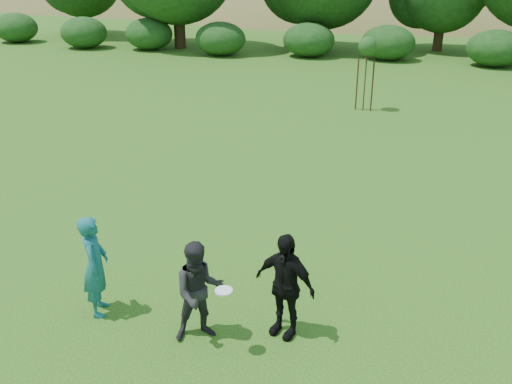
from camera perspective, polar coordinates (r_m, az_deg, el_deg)
ground at (r=10.19m, az=-5.34°, el=-12.03°), size 120.00×120.00×0.00m
player_teal at (r=10.10m, az=-15.78°, el=-7.11°), size 0.68×0.79×1.83m
player_grey at (r=9.19m, az=-5.69°, el=-9.89°), size 1.05×0.99×1.71m
player_black at (r=9.22m, az=2.87°, el=-9.28°), size 1.14×0.71×1.82m
frisbee at (r=8.69m, az=-3.24°, el=-9.83°), size 0.27×0.27×0.03m
sapling at (r=22.81m, az=11.08°, el=13.93°), size 0.70×0.70×2.85m
hillside at (r=78.22m, az=14.77°, el=9.01°), size 150.00×72.00×52.00m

